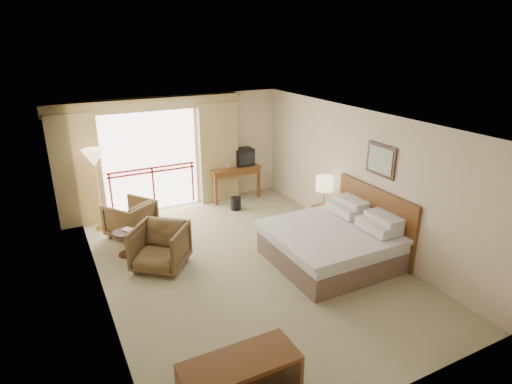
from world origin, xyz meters
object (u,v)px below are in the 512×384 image
bed (333,243)px  floor_lamp (94,161)px  wastebasket (236,204)px  side_table (126,239)px  tv (244,157)px  armchair_far (132,235)px  desk (232,173)px  nightstand (324,219)px  table_lamp (325,184)px  armchair_near (162,267)px

bed → floor_lamp: floor_lamp is taller
wastebasket → side_table: 3.05m
tv → armchair_far: tv is taller
desk → tv: 0.50m
tv → wastebasket: (-0.59, -0.77, -0.91)m
nightstand → side_table: size_ratio=1.10×
armchair_far → side_table: size_ratio=1.72×
wastebasket → side_table: side_table is taller
nightstand → table_lamp: size_ratio=0.83×
desk → armchair_far: desk is taller
tv → wastebasket: size_ratio=1.52×
armchair_far → side_table: side_table is taller
tv → armchair_far: bearing=-152.3°
bed → tv: tv is taller
wastebasket → floor_lamp: bearing=173.3°
floor_lamp → desk: bearing=8.0°
floor_lamp → table_lamp: bearing=-27.7°
desk → side_table: desk is taller
tv → bed: bearing=-81.2°
bed → armchair_near: bed is taller
table_lamp → tv: (-0.62, 2.66, 0.01)m
side_table → wastebasket: bearing=21.2°
tv → armchair_far: 3.49m
bed → armchair_near: (-2.92, 1.25, -0.38)m
nightstand → floor_lamp: 5.02m
nightstand → armchair_far: bearing=154.3°
armchair_far → armchair_near: bearing=62.4°
bed → floor_lamp: bearing=136.1°
nightstand → armchair_far: nightstand is taller
nightstand → armchair_near: (-3.58, 0.07, -0.27)m
table_lamp → desk: 2.90m
desk → wastebasket: desk is taller
side_table → desk: bearing=31.8°
table_lamp → armchair_near: (-3.58, 0.02, -1.05)m
tv → armchair_near: size_ratio=0.52×
table_lamp → side_table: bearing=169.0°
armchair_far → floor_lamp: floor_lamp is taller
bed → wastebasket: (-0.55, 3.12, -0.22)m
armchair_far → armchair_near: (0.20, -1.59, 0.00)m
armchair_far → side_table: 0.93m
tv → wastebasket: 1.33m
table_lamp → side_table: 4.18m
nightstand → armchair_near: 3.59m
tv → armchair_far: (-3.16, -1.05, -1.07)m
desk → floor_lamp: size_ratio=0.73×
desk → bed: bearing=-84.4°
floor_lamp → tv: bearing=6.3°
wastebasket → side_table: bearing=-158.8°
nightstand → side_table: bearing=166.3°
nightstand → tv: size_ratio=1.14×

